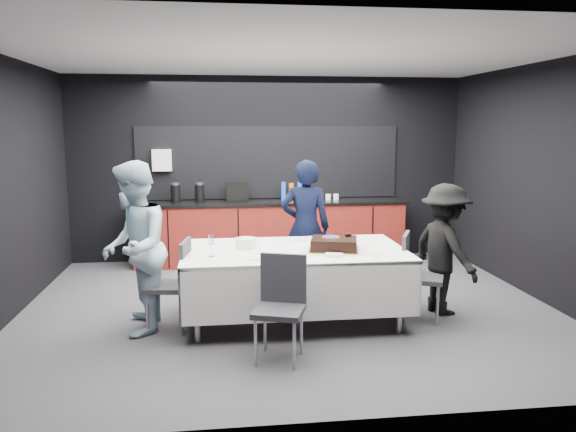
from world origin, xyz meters
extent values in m
plane|color=#424247|center=(0.00, 0.00, 0.00)|extent=(6.00, 6.00, 0.00)
cube|color=white|center=(0.00, 0.00, 2.80)|extent=(6.00, 5.00, 0.04)
cube|color=black|center=(0.00, 2.50, 1.40)|extent=(6.00, 0.04, 2.80)
cube|color=black|center=(0.00, -2.50, 1.40)|extent=(6.00, 0.04, 2.80)
cube|color=black|center=(-3.00, 0.00, 1.40)|extent=(0.04, 5.00, 2.80)
cube|color=black|center=(3.00, 0.00, 1.40)|extent=(0.04, 5.00, 2.80)
cube|color=maroon|center=(0.00, 2.20, 0.45)|extent=(4.00, 0.60, 0.90)
cube|color=black|center=(0.00, 2.20, 0.92)|extent=(4.10, 0.64, 0.04)
cube|color=black|center=(0.00, 2.48, 1.50)|extent=(4.00, 0.03, 1.10)
cube|color=white|center=(-1.60, 2.43, 1.55)|extent=(0.28, 0.12, 0.32)
cylinder|color=black|center=(-1.40, 2.20, 1.07)|extent=(0.14, 0.14, 0.26)
cylinder|color=black|center=(-1.05, 2.20, 1.07)|extent=(0.14, 0.14, 0.26)
cube|color=black|center=(-0.50, 2.20, 1.09)|extent=(0.32, 0.24, 0.30)
cylinder|color=blue|center=(0.20, 2.25, 1.08)|extent=(0.07, 0.07, 0.28)
cylinder|color=orange|center=(0.32, 2.25, 1.07)|extent=(0.07, 0.07, 0.26)
cylinder|color=blue|center=(0.44, 2.18, 1.08)|extent=(0.07, 0.07, 0.28)
cylinder|color=white|center=(0.75, 2.20, 0.98)|extent=(0.08, 0.08, 0.09)
cylinder|color=white|center=(0.88, 2.20, 0.98)|extent=(0.08, 0.08, 0.09)
cylinder|color=white|center=(1.00, 2.20, 0.98)|extent=(0.08, 0.08, 0.09)
cylinder|color=#99999E|center=(-1.40, 2.20, 1.21)|extent=(0.12, 0.12, 0.03)
cylinder|color=#99999E|center=(-1.05, 2.20, 1.21)|extent=(0.12, 0.12, 0.03)
cylinder|color=#99999E|center=(-1.00, -0.90, 0.38)|extent=(0.06, 0.06, 0.75)
cylinder|color=#99999E|center=(-1.00, 0.10, 0.38)|extent=(0.06, 0.06, 0.75)
cylinder|color=#99999E|center=(1.00, -0.90, 0.38)|extent=(0.06, 0.06, 0.75)
cylinder|color=#99999E|center=(1.00, 0.10, 0.38)|extent=(0.06, 0.06, 0.75)
cube|color=white|center=(0.00, -0.40, 0.76)|extent=(2.32, 1.32, 0.04)
cube|color=white|center=(0.00, -1.05, 0.49)|extent=(2.32, 0.02, 0.55)
cube|color=white|center=(0.00, 0.25, 0.49)|extent=(2.32, 0.02, 0.55)
cube|color=white|center=(-1.15, -0.40, 0.49)|extent=(0.02, 1.32, 0.55)
cube|color=white|center=(1.15, -0.40, 0.49)|extent=(0.02, 1.32, 0.55)
cube|color=gold|center=(0.41, -0.51, 0.79)|extent=(0.59, 0.52, 0.01)
cube|color=black|center=(0.41, -0.51, 0.84)|extent=(0.54, 0.47, 0.10)
cube|color=black|center=(0.41, -0.51, 0.90)|extent=(0.54, 0.47, 0.01)
cylinder|color=orange|center=(0.39, -0.45, 0.91)|extent=(0.18, 0.18, 0.00)
cylinder|color=#1750AE|center=(0.39, -0.45, 0.91)|extent=(0.15, 0.15, 0.01)
sphere|color=black|center=(0.59, -0.39, 0.92)|extent=(0.04, 0.04, 0.04)
sphere|color=black|center=(0.61, -0.43, 0.92)|extent=(0.04, 0.04, 0.04)
sphere|color=black|center=(0.57, -0.43, 0.92)|extent=(0.04, 0.04, 0.04)
cylinder|color=white|center=(-0.50, -0.27, 0.83)|extent=(0.22, 0.22, 0.10)
cylinder|color=white|center=(-0.43, -0.78, 0.78)|extent=(0.19, 0.19, 0.01)
cylinder|color=white|center=(0.80, -0.25, 0.78)|extent=(0.20, 0.20, 0.01)
cylinder|color=white|center=(0.75, -0.75, 0.78)|extent=(0.18, 0.18, 0.01)
cylinder|color=white|center=(0.12, 0.06, 0.78)|extent=(0.20, 0.20, 0.01)
cube|color=white|center=(0.35, -0.79, 0.79)|extent=(0.20, 0.15, 0.03)
cylinder|color=white|center=(-0.86, -0.65, 0.78)|extent=(0.06, 0.06, 0.00)
cylinder|color=white|center=(-0.86, -0.65, 0.84)|extent=(0.01, 0.01, 0.12)
cylinder|color=white|center=(-0.86, -0.65, 0.95)|extent=(0.05, 0.05, 0.10)
cube|color=#2E2E33|center=(-1.31, -0.51, 0.45)|extent=(0.48, 0.48, 0.05)
cube|color=#2E2E33|center=(-1.12, -0.54, 0.70)|extent=(0.10, 0.42, 0.45)
cylinder|color=#99999E|center=(-1.45, -0.32, 0.22)|extent=(0.03, 0.03, 0.44)
cylinder|color=#99999E|center=(-1.50, -0.65, 0.22)|extent=(0.03, 0.03, 0.44)
cylinder|color=#99999E|center=(-1.11, -0.36, 0.22)|extent=(0.03, 0.03, 0.44)
cylinder|color=#99999E|center=(-1.16, -0.70, 0.22)|extent=(0.03, 0.03, 0.44)
cube|color=#2E2E33|center=(1.37, -0.52, 0.45)|extent=(0.56, 0.56, 0.05)
cube|color=#2E2E33|center=(1.20, -0.44, 0.70)|extent=(0.21, 0.40, 0.45)
cylinder|color=#99999E|center=(1.46, -0.75, 0.22)|extent=(0.03, 0.03, 0.44)
cylinder|color=#99999E|center=(1.60, -0.44, 0.22)|extent=(0.03, 0.03, 0.44)
cylinder|color=#99999E|center=(1.15, -0.61, 0.22)|extent=(0.03, 0.03, 0.44)
cylinder|color=#99999E|center=(1.29, -0.30, 0.22)|extent=(0.03, 0.03, 0.44)
cube|color=#2E2E33|center=(-0.27, -1.41, 0.45)|extent=(0.53, 0.53, 0.05)
cube|color=#2E2E33|center=(-0.21, -1.23, 0.70)|extent=(0.41, 0.17, 0.45)
cylinder|color=#99999E|center=(-0.48, -1.51, 0.22)|extent=(0.03, 0.03, 0.44)
cylinder|color=#99999E|center=(-0.16, -1.62, 0.22)|extent=(0.03, 0.03, 0.44)
cylinder|color=#99999E|center=(-0.38, -1.19, 0.22)|extent=(0.03, 0.03, 0.44)
cylinder|color=#99999E|center=(-0.05, -1.30, 0.22)|extent=(0.03, 0.03, 0.44)
imported|color=black|center=(0.28, 0.58, 0.83)|extent=(0.65, 0.48, 1.66)
imported|color=silver|center=(-1.62, -0.53, 0.86)|extent=(0.69, 0.86, 1.72)
imported|color=black|center=(1.68, -0.36, 0.72)|extent=(0.79, 1.05, 1.44)
camera|label=1|loc=(-0.78, -6.11, 2.06)|focal=35.00mm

